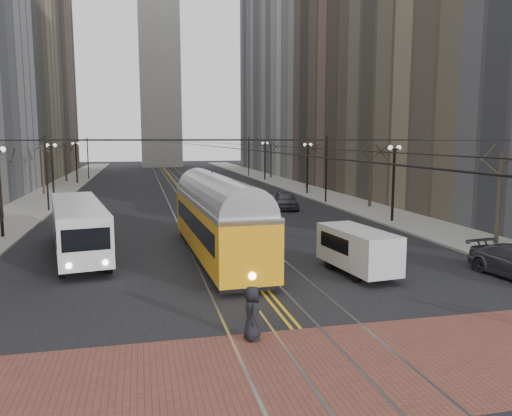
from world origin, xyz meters
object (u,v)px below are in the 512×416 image
transit_bus (78,229)px  rear_bus (224,199)px  cargo_van (357,252)px  sedan_grey (285,200)px  clock_tower (158,5)px  pedestrian_a (252,313)px  streetcar (218,226)px

transit_bus → rear_bus: transit_bus is taller
cargo_van → sedan_grey: (2.98, 22.15, -0.26)m
rear_bus → sedan_grey: 6.70m
clock_tower → rear_bus: clock_tower is taller
clock_tower → cargo_van: clock_tower is taller
clock_tower → pedestrian_a: size_ratio=37.81×
rear_bus → pedestrian_a: 26.16m
cargo_van → pedestrian_a: 9.24m
transit_bus → cargo_van: transit_bus is taller
pedestrian_a → cargo_van: bearing=-43.7°
streetcar → sedan_grey: 19.43m
sedan_grey → transit_bus: bearing=-130.4°
rear_bus → pedestrian_a: (-3.45, -25.92, -0.47)m
transit_bus → rear_bus: (10.17, 12.28, -0.10)m
clock_tower → transit_bus: bearing=-95.3°
cargo_van → pedestrian_a: (-6.56, -6.50, -0.19)m
pedestrian_a → streetcar: bearing=-1.7°
streetcar → rear_bus: 14.79m
clock_tower → rear_bus: bearing=-88.7°
transit_bus → pedestrian_a: size_ratio=6.65×
transit_bus → pedestrian_a: bearing=-73.5°
clock_tower → pedestrian_a: 109.29m
pedestrian_a → transit_bus: bearing=27.8°
rear_bus → sedan_grey: size_ratio=2.18×
pedestrian_a → rear_bus: bearing=-6.0°
streetcar → cargo_van: size_ratio=2.99×
cargo_van → transit_bus: bearing=145.0°
rear_bus → sedan_grey: (6.09, 2.73, -0.54)m
transit_bus → streetcar: (7.38, -2.25, 0.26)m
streetcar → sedan_grey: size_ratio=3.05×
transit_bus → clock_tower: bearing=74.9°
clock_tower → rear_bus: (1.80, -77.57, -34.61)m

